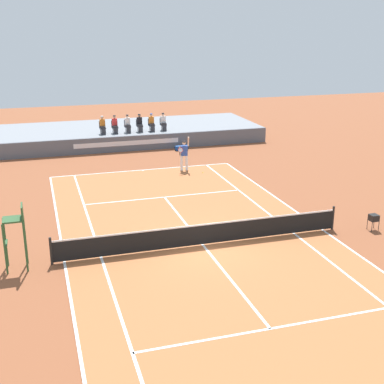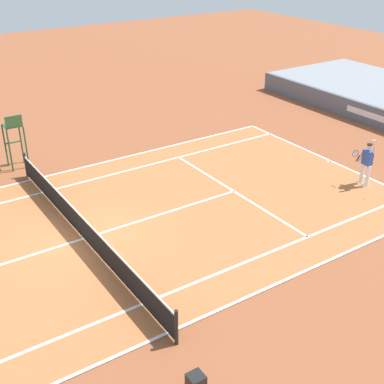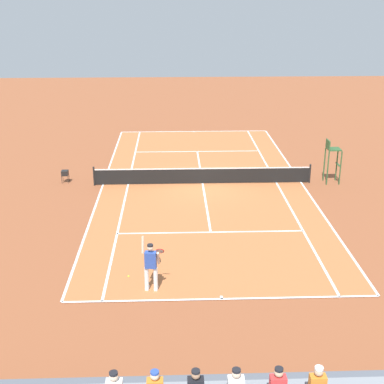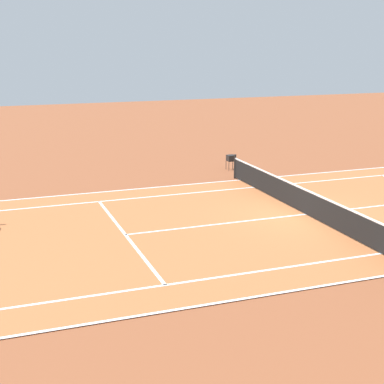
{
  "view_description": "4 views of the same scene",
  "coord_description": "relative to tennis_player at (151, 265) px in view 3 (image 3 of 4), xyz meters",
  "views": [
    {
      "loc": [
        -6.13,
        -18.59,
        8.61
      ],
      "look_at": [
        0.73,
        3.92,
        1.0
      ],
      "focal_mm": 49.08,
      "sensor_mm": 36.0,
      "label": 1
    },
    {
      "loc": [
        14.45,
        -5.17,
        9.41
      ],
      "look_at": [
        0.73,
        3.92,
        1.0
      ],
      "focal_mm": 48.6,
      "sensor_mm": 36.0,
      "label": 2
    },
    {
      "loc": [
        1.62,
        27.85,
        9.94
      ],
      "look_at": [
        0.73,
        3.92,
        1.0
      ],
      "focal_mm": 50.14,
      "sensor_mm": 36.0,
      "label": 3
    },
    {
      "loc": [
        -16.87,
        10.36,
        5.89
      ],
      "look_at": [
        0.73,
        3.92,
        1.0
      ],
      "focal_mm": 54.45,
      "sensor_mm": 36.0,
      "label": 4
    }
  ],
  "objects": [
    {
      "name": "net",
      "position": [
        -2.44,
        -11.18,
        -0.47
      ],
      "size": [
        11.98,
        0.1,
        1.07
      ],
      "color": "black",
      "rests_on": "ground"
    },
    {
      "name": "court",
      "position": [
        -2.44,
        -11.18,
        -0.98
      ],
      "size": [
        11.08,
        23.88,
        0.03
      ],
      "color": "#B76638",
      "rests_on": "ground"
    },
    {
      "name": "umpire_chair",
      "position": [
        -9.53,
        -11.18,
        0.56
      ],
      "size": [
        0.77,
        0.77,
        2.44
      ],
      "color": "#2D562D",
      "rests_on": "ground"
    },
    {
      "name": "ground_plane",
      "position": [
        -2.44,
        -11.18,
        -0.99
      ],
      "size": [
        80.0,
        80.0,
        0.0
      ],
      "primitive_type": "plane",
      "color": "brown"
    },
    {
      "name": "tennis_player",
      "position": [
        0.0,
        0.0,
        0.0
      ],
      "size": [
        0.8,
        0.62,
        2.08
      ],
      "color": "white",
      "rests_on": "ground"
    },
    {
      "name": "tennis_ball",
      "position": [
        0.89,
        -0.97,
        -0.96
      ],
      "size": [
        0.07,
        0.07,
        0.07
      ],
      "primitive_type": "sphere",
      "color": "#D1E533",
      "rests_on": "ground"
    },
    {
      "name": "ball_hopper",
      "position": [
        5.18,
        -11.72,
        -0.42
      ],
      "size": [
        0.36,
        0.36,
        0.7
      ],
      "color": "black",
      "rests_on": "ground"
    }
  ]
}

